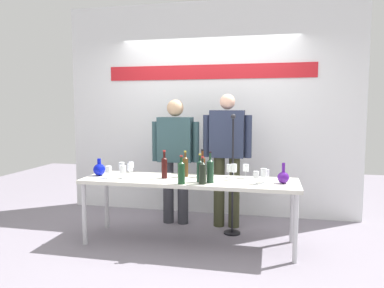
{
  "coord_description": "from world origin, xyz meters",
  "views": [
    {
      "loc": [
        0.87,
        -3.86,
        1.52
      ],
      "look_at": [
        0.0,
        0.15,
        1.11
      ],
      "focal_mm": 33.91,
      "sensor_mm": 36.0,
      "label": 1
    }
  ],
  "objects_px": {
    "wine_bottle_0": "(210,170)",
    "wine_bottle_2": "(203,172)",
    "decanter_blue_left": "(99,169)",
    "wine_glass_right_0": "(256,175)",
    "wine_glass_left_3": "(131,165)",
    "wine_glass_right_2": "(229,168)",
    "wine_bottle_6": "(200,170)",
    "microphone_stand": "(232,195)",
    "presenter_left": "(175,153)",
    "wine_bottle_5": "(185,166)",
    "display_table": "(189,184)",
    "decanter_blue_right": "(283,177)",
    "wine_glass_right_4": "(234,168)",
    "wine_glass_left_4": "(123,170)",
    "wine_bottle_1": "(181,172)",
    "wine_glass_left_2": "(108,169)",
    "wine_glass_left_1": "(130,168)",
    "wine_glass_right_1": "(246,168)",
    "wine_glass_left_0": "(122,166)",
    "wine_bottle_3": "(164,166)",
    "wine_bottle_4": "(202,165)",
    "wine_glass_right_3": "(266,173)",
    "wine_glass_right_5": "(264,173)"
  },
  "relations": [
    {
      "from": "wine_bottle_0",
      "to": "wine_bottle_2",
      "type": "bearing_deg",
      "value": -126.73
    },
    {
      "from": "decanter_blue_left",
      "to": "wine_glass_right_0",
      "type": "bearing_deg",
      "value": -3.28
    },
    {
      "from": "wine_glass_left_3",
      "to": "wine_glass_right_2",
      "type": "distance_m",
      "value": 1.21
    },
    {
      "from": "wine_bottle_6",
      "to": "microphone_stand",
      "type": "bearing_deg",
      "value": 61.21
    },
    {
      "from": "presenter_left",
      "to": "wine_bottle_5",
      "type": "height_order",
      "value": "presenter_left"
    },
    {
      "from": "display_table",
      "to": "decanter_blue_left",
      "type": "bearing_deg",
      "value": -179.53
    },
    {
      "from": "display_table",
      "to": "wine_bottle_0",
      "type": "bearing_deg",
      "value": -27.55
    },
    {
      "from": "decanter_blue_left",
      "to": "wine_bottle_2",
      "type": "bearing_deg",
      "value": -9.56
    },
    {
      "from": "decanter_blue_right",
      "to": "wine_glass_right_4",
      "type": "bearing_deg",
      "value": 168.96
    },
    {
      "from": "wine_bottle_0",
      "to": "wine_bottle_2",
      "type": "relative_size",
      "value": 1.15
    },
    {
      "from": "wine_glass_left_4",
      "to": "wine_bottle_1",
      "type": "bearing_deg",
      "value": -11.44
    },
    {
      "from": "wine_bottle_1",
      "to": "wine_glass_left_2",
      "type": "relative_size",
      "value": 2.12
    },
    {
      "from": "wine_bottle_1",
      "to": "wine_glass_left_1",
      "type": "relative_size",
      "value": 1.92
    },
    {
      "from": "wine_glass_right_1",
      "to": "wine_bottle_2",
      "type": "bearing_deg",
      "value": -134.13
    },
    {
      "from": "wine_glass_left_0",
      "to": "microphone_stand",
      "type": "xyz_separation_m",
      "value": [
        1.24,
        0.4,
        -0.37
      ]
    },
    {
      "from": "wine_glass_left_2",
      "to": "wine_glass_right_2",
      "type": "distance_m",
      "value": 1.36
    },
    {
      "from": "wine_bottle_3",
      "to": "wine_bottle_4",
      "type": "height_order",
      "value": "same"
    },
    {
      "from": "wine_bottle_6",
      "to": "wine_glass_left_3",
      "type": "distance_m",
      "value": 1.01
    },
    {
      "from": "wine_glass_left_1",
      "to": "wine_glass_left_3",
      "type": "height_order",
      "value": "wine_glass_left_1"
    },
    {
      "from": "wine_glass_left_1",
      "to": "wine_glass_right_3",
      "type": "distance_m",
      "value": 1.52
    },
    {
      "from": "decanter_blue_left",
      "to": "wine_glass_right_1",
      "type": "distance_m",
      "value": 1.7
    },
    {
      "from": "display_table",
      "to": "wine_bottle_0",
      "type": "height_order",
      "value": "wine_bottle_0"
    },
    {
      "from": "wine_glass_left_0",
      "to": "wine_glass_right_0",
      "type": "bearing_deg",
      "value": -4.81
    },
    {
      "from": "wine_glass_left_3",
      "to": "microphone_stand",
      "type": "xyz_separation_m",
      "value": [
        1.23,
        0.15,
        -0.34
      ]
    },
    {
      "from": "wine_bottle_4",
      "to": "wine_bottle_5",
      "type": "distance_m",
      "value": 0.2
    },
    {
      "from": "presenter_left",
      "to": "wine_bottle_0",
      "type": "distance_m",
      "value": 1.01
    },
    {
      "from": "decanter_blue_left",
      "to": "wine_glass_left_1",
      "type": "distance_m",
      "value": 0.4
    },
    {
      "from": "wine_bottle_6",
      "to": "wine_glass_right_5",
      "type": "height_order",
      "value": "wine_bottle_6"
    },
    {
      "from": "wine_glass_right_1",
      "to": "wine_glass_right_5",
      "type": "bearing_deg",
      "value": -53.27
    },
    {
      "from": "wine_bottle_4",
      "to": "wine_glass_left_4",
      "type": "xyz_separation_m",
      "value": [
        -0.85,
        -0.29,
        -0.03
      ]
    },
    {
      "from": "wine_bottle_0",
      "to": "wine_glass_left_3",
      "type": "distance_m",
      "value": 1.12
    },
    {
      "from": "wine_bottle_6",
      "to": "wine_glass_right_2",
      "type": "bearing_deg",
      "value": 48.39
    },
    {
      "from": "wine_glass_left_0",
      "to": "wine_glass_left_1",
      "type": "relative_size",
      "value": 1.04
    },
    {
      "from": "presenter_left",
      "to": "wine_glass_right_0",
      "type": "distance_m",
      "value": 1.34
    },
    {
      "from": "wine_bottle_3",
      "to": "wine_glass_left_3",
      "type": "relative_size",
      "value": 2.44
    },
    {
      "from": "wine_bottle_2",
      "to": "wine_bottle_5",
      "type": "relative_size",
      "value": 0.97
    },
    {
      "from": "wine_glass_left_4",
      "to": "presenter_left",
      "type": "bearing_deg",
      "value": 63.68
    },
    {
      "from": "display_table",
      "to": "decanter_blue_right",
      "type": "distance_m",
      "value": 1.02
    },
    {
      "from": "wine_bottle_4",
      "to": "wine_glass_right_4",
      "type": "xyz_separation_m",
      "value": [
        0.37,
        -0.08,
        -0.01
      ]
    },
    {
      "from": "wine_bottle_0",
      "to": "wine_glass_left_1",
      "type": "xyz_separation_m",
      "value": [
        -0.94,
        0.09,
        -0.02
      ]
    },
    {
      "from": "wine_bottle_1",
      "to": "wine_glass_right_4",
      "type": "distance_m",
      "value": 0.62
    },
    {
      "from": "wine_bottle_2",
      "to": "wine_bottle_5",
      "type": "xyz_separation_m",
      "value": [
        -0.27,
        0.36,
        0.0
      ]
    },
    {
      "from": "wine_bottle_4",
      "to": "wine_bottle_2",
      "type": "bearing_deg",
      "value": -78.99
    },
    {
      "from": "wine_bottle_1",
      "to": "wine_glass_left_4",
      "type": "relative_size",
      "value": 2.05
    },
    {
      "from": "wine_glass_left_1",
      "to": "wine_glass_right_0",
      "type": "relative_size",
      "value": 1.15
    },
    {
      "from": "decanter_blue_left",
      "to": "wine_glass_right_4",
      "type": "distance_m",
      "value": 1.56
    },
    {
      "from": "decanter_blue_left",
      "to": "wine_bottle_2",
      "type": "xyz_separation_m",
      "value": [
        1.27,
        -0.21,
        0.05
      ]
    },
    {
      "from": "wine_bottle_4",
      "to": "wine_glass_right_4",
      "type": "relative_size",
      "value": 1.84
    },
    {
      "from": "wine_bottle_4",
      "to": "wine_glass_right_2",
      "type": "distance_m",
      "value": 0.31
    },
    {
      "from": "wine_bottle_2",
      "to": "wine_glass_right_2",
      "type": "distance_m",
      "value": 0.47
    }
  ]
}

